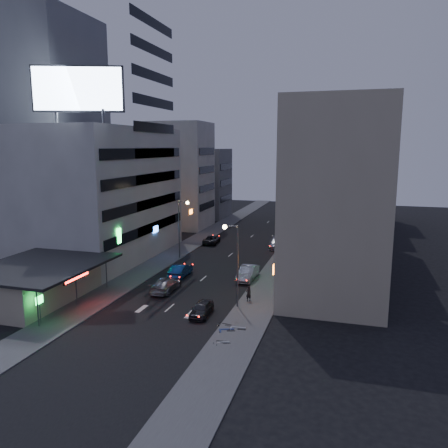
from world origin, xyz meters
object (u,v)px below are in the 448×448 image
at_px(person, 249,293).
at_px(parked_car_right_far, 276,243).
at_px(scooter_silver_a, 230,335).
at_px(scooter_silver_b, 246,321).
at_px(scooter_black_a, 228,335).
at_px(scooter_blue, 234,322).
at_px(parked_car_right_near, 202,309).
at_px(parked_car_right_mid, 248,273).
at_px(scooter_black_b, 232,319).
at_px(road_car_silver, 166,285).
at_px(parked_car_left, 212,240).
at_px(road_car_blue, 180,270).

bearing_deg(person, parked_car_right_far, -130.62).
relative_size(scooter_silver_a, scooter_silver_b, 0.83).
height_order(scooter_black_a, scooter_blue, scooter_blue).
height_order(parked_car_right_near, scooter_silver_a, parked_car_right_near).
xyz_separation_m(parked_car_right_mid, person, (1.83, -7.28, 0.10)).
bearing_deg(scooter_black_b, scooter_silver_a, -156.64).
relative_size(road_car_silver, scooter_blue, 2.65).
bearing_deg(parked_car_left, road_car_silver, 91.55).
relative_size(parked_car_right_far, scooter_silver_b, 2.56).
distance_m(parked_car_left, person, 27.43).
distance_m(parked_car_left, scooter_black_b, 33.12).
distance_m(parked_car_right_mid, scooter_silver_a, 16.86).
bearing_deg(scooter_black_b, road_car_blue, 50.62).
bearing_deg(parked_car_right_near, road_car_blue, 118.80).
height_order(scooter_blue, scooter_black_b, scooter_blue).
relative_size(parked_car_right_mid, road_car_blue, 1.07).
xyz_separation_m(parked_car_right_mid, road_car_blue, (-8.08, -0.99, -0.05)).
bearing_deg(scooter_silver_b, road_car_blue, 35.34).
bearing_deg(parked_car_right_mid, person, -75.07).
distance_m(road_car_blue, road_car_silver, 5.52).
height_order(person, scooter_black_a, person).
distance_m(parked_car_right_mid, scooter_black_b, 13.61).
relative_size(parked_car_right_mid, scooter_blue, 2.58).
relative_size(parked_car_right_far, scooter_silver_a, 3.10).
xyz_separation_m(scooter_blue, scooter_black_b, (-0.38, 0.75, -0.10)).
bearing_deg(scooter_silver_a, road_car_silver, 21.61).
bearing_deg(scooter_black_a, parked_car_right_near, 33.29).
relative_size(parked_car_right_far, person, 3.21).
relative_size(parked_car_left, person, 2.94).
distance_m(parked_car_right_near, scooter_silver_a, 6.19).
xyz_separation_m(parked_car_right_mid, scooter_black_a, (2.41, -16.70, -0.21)).
height_order(parked_car_right_mid, scooter_silver_b, parked_car_right_mid).
relative_size(road_car_silver, scooter_black_b, 3.17).
xyz_separation_m(road_car_silver, scooter_silver_a, (10.08, -10.19, -0.12)).
xyz_separation_m(parked_car_left, parked_car_right_far, (10.56, -0.15, 0.09)).
height_order(road_car_silver, scooter_black_b, road_car_silver).
height_order(parked_car_right_mid, parked_car_left, parked_car_right_mid).
height_order(parked_car_right_far, road_car_blue, road_car_blue).
distance_m(parked_car_left, road_car_silver, 24.02).
bearing_deg(parked_car_right_mid, scooter_black_a, -81.01).
height_order(parked_car_right_near, parked_car_right_far, parked_car_right_far).
height_order(parked_car_right_far, scooter_black_a, parked_car_right_far).
relative_size(road_car_blue, scooter_blue, 2.42).
bearing_deg(parked_car_left, scooter_black_b, 106.69).
bearing_deg(parked_car_left, parked_car_right_far, 174.63).
distance_m(parked_car_right_mid, parked_car_left, 20.13).
distance_m(parked_car_right_near, parked_car_right_far, 29.27).
bearing_deg(road_car_silver, parked_car_right_far, -109.88).
relative_size(road_car_blue, scooter_black_a, 2.90).
height_order(scooter_black_a, scooter_silver_a, scooter_silver_a).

